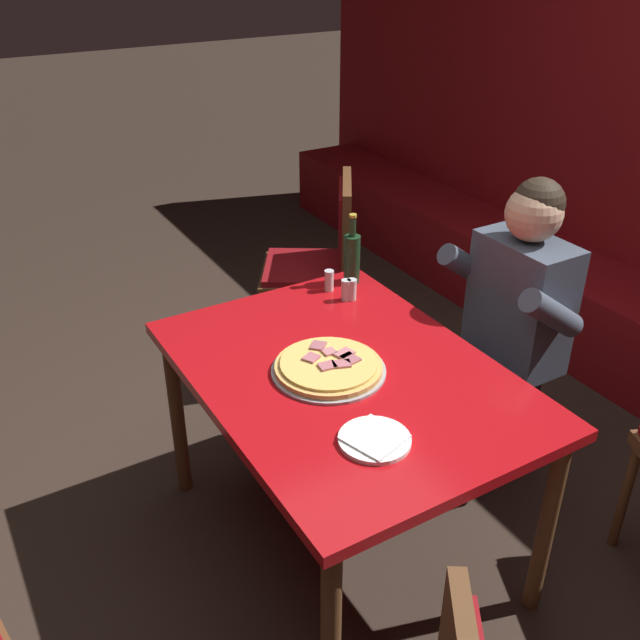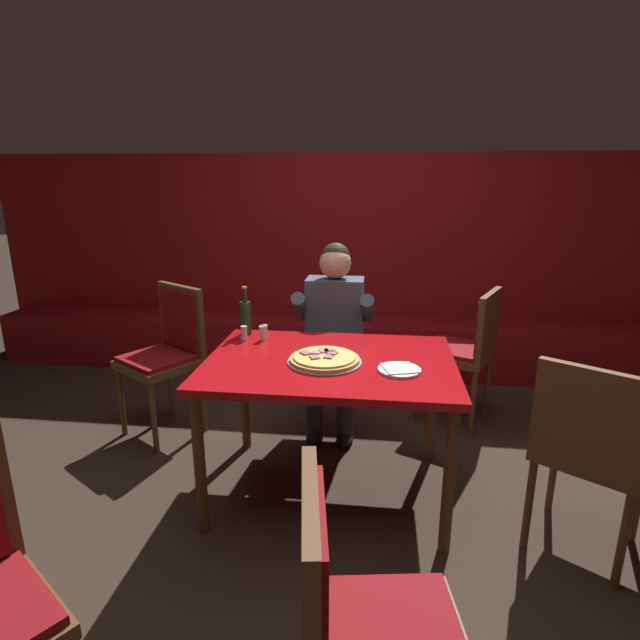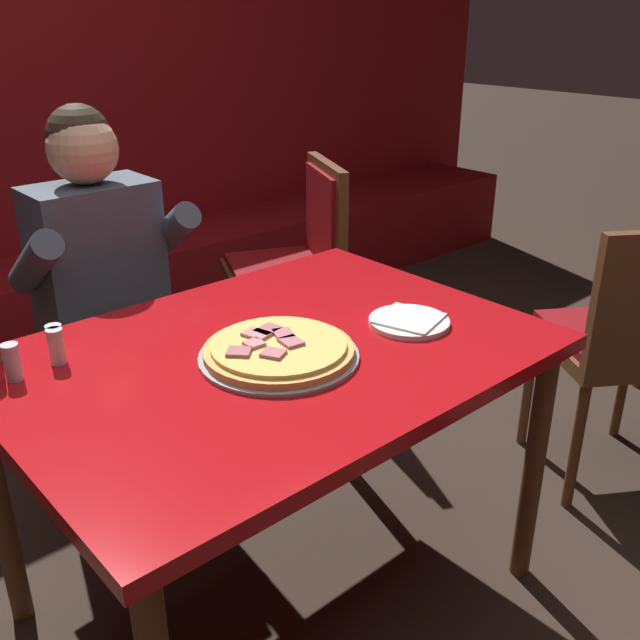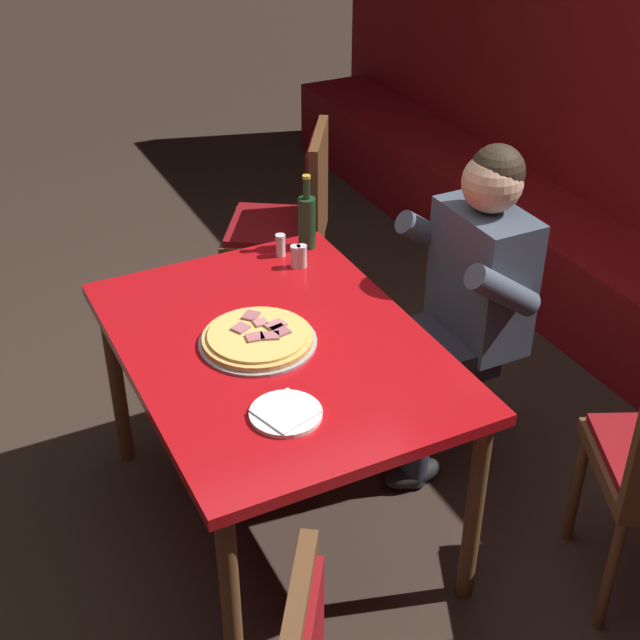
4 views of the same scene
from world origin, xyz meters
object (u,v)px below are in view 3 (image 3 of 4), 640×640
object	(u,v)px
pizza	(279,351)
dining_chair_by_booth	(298,256)
shaker_parmesan	(56,344)
shaker_oregano	(13,364)
shaker_black_pepper	(57,348)
main_dining_table	(274,378)
plate_white_paper	(409,321)
diner_seated_blue_shirt	(113,294)
dining_chair_near_right	(630,333)

from	to	relation	value
pizza	dining_chair_by_booth	world-z (taller)	dining_chair_by_booth
shaker_parmesan	shaker_oregano	world-z (taller)	same
shaker_black_pepper	main_dining_table	bearing A→B (deg)	-32.56
plate_white_paper	dining_chair_by_booth	distance (m)	1.19
shaker_black_pepper	diner_seated_blue_shirt	bearing A→B (deg)	52.44
shaker_oregano	pizza	bearing A→B (deg)	-31.37
dining_chair_near_right	plate_white_paper	bearing A→B (deg)	165.15
main_dining_table	diner_seated_blue_shirt	distance (m)	0.75
pizza	shaker_black_pepper	xyz separation A→B (m)	(-0.40, 0.32, 0.02)
plate_white_paper	shaker_parmesan	size ratio (longest dim) A/B	2.44
shaker_parmesan	shaker_oregano	size ratio (longest dim) A/B	1.00
shaker_oregano	dining_chair_near_right	size ratio (longest dim) A/B	0.09
shaker_parmesan	pizza	bearing A→B (deg)	-41.17
dining_chair_near_right	pizza	bearing A→B (deg)	166.27
shaker_oregano	diner_seated_blue_shirt	bearing A→B (deg)	46.11
pizza	plate_white_paper	bearing A→B (deg)	-11.20
main_dining_table	shaker_oregano	xyz separation A→B (m)	(-0.52, 0.26, 0.12)
plate_white_paper	shaker_oregano	xyz separation A→B (m)	(-0.88, 0.38, 0.03)
plate_white_paper	shaker_oregano	bearing A→B (deg)	156.55
shaker_parmesan	dining_chair_by_booth	world-z (taller)	dining_chair_by_booth
pizza	dining_chair_by_booth	size ratio (longest dim) A/B	0.39
shaker_black_pepper	dining_chair_by_booth	bearing A→B (deg)	27.53
pizza	plate_white_paper	size ratio (longest dim) A/B	1.80
shaker_parmesan	shaker_oregano	xyz separation A→B (m)	(-0.11, -0.03, 0.00)
shaker_black_pepper	diner_seated_blue_shirt	size ratio (longest dim) A/B	0.07
shaker_oregano	diner_seated_blue_shirt	world-z (taller)	diner_seated_blue_shirt
shaker_parmesan	dining_chair_by_booth	distance (m)	1.45
main_dining_table	shaker_black_pepper	distance (m)	0.51
plate_white_paper	dining_chair_near_right	size ratio (longest dim) A/B	0.22
pizza	shaker_parmesan	world-z (taller)	shaker_parmesan
plate_white_paper	diner_seated_blue_shirt	xyz separation A→B (m)	(-0.40, 0.87, -0.08)
main_dining_table	dining_chair_by_booth	xyz separation A→B (m)	(0.86, 0.93, -0.11)
main_dining_table	pizza	xyz separation A→B (m)	(-0.02, -0.05, 0.10)
main_dining_table	shaker_oregano	world-z (taller)	shaker_oregano
main_dining_table	dining_chair_near_right	bearing A→B (deg)	-16.28
main_dining_table	diner_seated_blue_shirt	size ratio (longest dim) A/B	1.00
diner_seated_blue_shirt	dining_chair_near_right	distance (m)	1.65
plate_white_paper	dining_chair_near_right	xyz separation A→B (m)	(0.83, -0.22, -0.21)
shaker_parmesan	diner_seated_blue_shirt	xyz separation A→B (m)	(0.36, 0.46, -0.11)
diner_seated_blue_shirt	dining_chair_near_right	size ratio (longest dim) A/B	1.34
main_dining_table	pizza	bearing A→B (deg)	-114.34
diner_seated_blue_shirt	dining_chair_by_booth	size ratio (longest dim) A/B	1.32
diner_seated_blue_shirt	plate_white_paper	bearing A→B (deg)	-65.21
pizza	dining_chair_near_right	bearing A→B (deg)	-13.73
main_dining_table	diner_seated_blue_shirt	world-z (taller)	diner_seated_blue_shirt
shaker_oregano	dining_chair_near_right	distance (m)	1.82
plate_white_paper	dining_chair_near_right	distance (m)	0.88
shaker_parmesan	dining_chair_near_right	world-z (taller)	dining_chair_near_right
plate_white_paper	dining_chair_near_right	bearing A→B (deg)	-14.85
pizza	dining_chair_by_booth	bearing A→B (deg)	48.17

